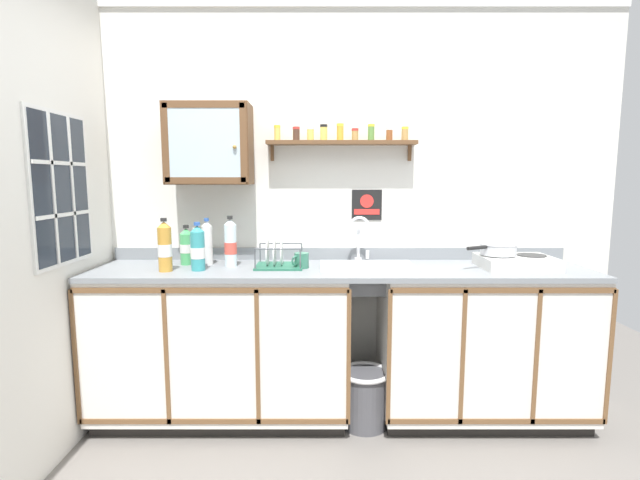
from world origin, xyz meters
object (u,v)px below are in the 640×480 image
object	(u,v)px
bottle_opaque_white_4	(210,243)
mug	(303,260)
bottle_soda_green_2	(189,247)
saucepan	(500,249)
wall_cabinet	(212,144)
bottle_water_blue_1	(198,250)
bottle_detergent_teal_5	(200,249)
sink	(369,273)
bottle_juice_amber_0	(167,247)
dish_rack	(280,260)
hot_plate_stove	(519,262)
warning_sign	(369,205)
trash_bin	(367,397)
bottle_water_clear_3	(233,244)

from	to	relation	value
bottle_opaque_white_4	mug	size ratio (longest dim) A/B	2.76
mug	bottle_soda_green_2	bearing A→B (deg)	170.62
saucepan	wall_cabinet	world-z (taller)	wall_cabinet
bottle_water_blue_1	wall_cabinet	bearing A→B (deg)	68.12
bottle_detergent_teal_5	sink	bearing A→B (deg)	6.82
sink	bottle_juice_amber_0	bearing A→B (deg)	-172.97
bottle_water_blue_1	dish_rack	bearing A→B (deg)	1.07
hot_plate_stove	warning_sign	distance (m)	0.99
bottle_water_blue_1	bottle_opaque_white_4	distance (m)	0.11
dish_rack	trash_bin	world-z (taller)	dish_rack
wall_cabinet	bottle_juice_amber_0	bearing A→B (deg)	-126.97
dish_rack	mug	world-z (taller)	dish_rack
bottle_juice_amber_0	dish_rack	distance (m)	0.67
warning_sign	mug	bearing A→B (deg)	-144.35
dish_rack	wall_cabinet	bearing A→B (deg)	160.72
mug	wall_cabinet	distance (m)	0.93
warning_sign	saucepan	bearing A→B (deg)	-19.87
bottle_opaque_white_4	bottle_detergent_teal_5	size ratio (longest dim) A/B	1.03
bottle_juice_amber_0	bottle_water_blue_1	size ratio (longest dim) A/B	1.29
bottle_juice_amber_0	bottle_water_blue_1	bearing A→B (deg)	39.37
sink	trash_bin	xyz separation A→B (m)	(-0.01, -0.14, -0.74)
saucepan	mug	bearing A→B (deg)	-178.85
bottle_juice_amber_0	bottle_detergent_teal_5	distance (m)	0.19
bottle_water_blue_1	bottle_soda_green_2	distance (m)	0.13
bottle_soda_green_2	trash_bin	world-z (taller)	bottle_soda_green_2
bottle_opaque_white_4	trash_bin	world-z (taller)	bottle_opaque_white_4
hot_plate_stove	trash_bin	bearing A→B (deg)	-174.15
mug	sink	bearing A→B (deg)	6.79
hot_plate_stove	saucepan	size ratio (longest dim) A/B	1.27
hot_plate_stove	bottle_detergent_teal_5	bearing A→B (deg)	-177.80
saucepan	bottle_water_blue_1	world-z (taller)	bottle_water_blue_1
mug	wall_cabinet	xyz separation A→B (m)	(-0.58, 0.18, 0.70)
saucepan	mug	world-z (taller)	saucepan
bottle_juice_amber_0	trash_bin	size ratio (longest dim) A/B	0.89
bottle_juice_amber_0	trash_bin	bearing A→B (deg)	0.30
bottle_juice_amber_0	dish_rack	size ratio (longest dim) A/B	1.09
bottle_water_blue_1	dish_rack	distance (m)	0.50
dish_rack	sink	bearing A→B (deg)	1.76
bottle_juice_amber_0	bottle_water_clear_3	xyz separation A→B (m)	(0.35, 0.16, -0.00)
bottle_opaque_white_4	mug	bearing A→B (deg)	-10.84
sink	mug	bearing A→B (deg)	-173.21
hot_plate_stove	bottle_opaque_white_4	distance (m)	1.91
bottle_water_blue_1	mug	xyz separation A→B (m)	(0.64, -0.02, -0.06)
bottle_soda_green_2	bottle_opaque_white_4	world-z (taller)	bottle_opaque_white_4
dish_rack	saucepan	bearing A→B (deg)	-0.30
bottle_water_clear_3	warning_sign	bearing A→B (deg)	15.78
dish_rack	warning_sign	distance (m)	0.71
bottle_detergent_teal_5	dish_rack	bearing A→B (deg)	12.73
bottle_juice_amber_0	bottle_water_clear_3	bearing A→B (deg)	24.37
sink	dish_rack	world-z (taller)	sink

